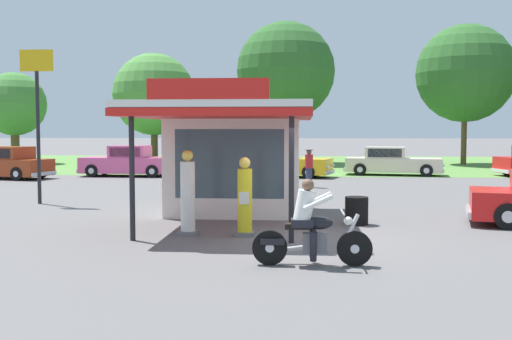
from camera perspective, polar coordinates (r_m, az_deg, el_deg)
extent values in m
plane|color=#5B5959|center=(13.96, 4.00, -6.38)|extent=(300.00, 300.00, 0.00)
cube|color=#56843D|center=(43.80, 4.43, 0.60)|extent=(120.00, 24.00, 0.01)
cube|color=silver|center=(18.05, -1.93, 0.66)|extent=(3.72, 3.00, 2.94)
cube|color=#384C56|center=(16.58, -2.51, 0.58)|extent=(2.98, 0.05, 1.88)
cube|color=silver|center=(16.36, -2.62, 5.76)|extent=(4.42, 6.88, 0.16)
cube|color=red|center=(16.35, -2.61, 5.13)|extent=(4.42, 6.88, 0.18)
cube|color=red|center=(13.00, -4.53, 7.57)|extent=(2.61, 0.08, 0.44)
cylinder|color=black|center=(13.22, 3.33, -0.51)|extent=(0.12, 0.12, 2.94)
cylinder|color=black|center=(13.76, -11.50, -0.42)|extent=(0.12, 0.12, 2.94)
cube|color=slate|center=(14.43, -6.35, -5.85)|extent=(0.44, 0.44, 0.10)
cylinder|color=silver|center=(14.31, -6.38, -2.45)|extent=(0.34, 0.34, 1.62)
cube|color=white|center=(14.13, -6.52, -2.21)|extent=(0.22, 0.02, 0.28)
sphere|color=#EACC4C|center=(14.24, -6.41, 1.35)|extent=(0.26, 0.26, 0.26)
cube|color=slate|center=(14.24, -1.05, -5.96)|extent=(0.44, 0.44, 0.10)
cylinder|color=yellow|center=(14.13, -1.05, -2.84)|extent=(0.34, 0.34, 1.46)
cube|color=white|center=(13.94, -1.13, -2.63)|extent=(0.22, 0.02, 0.28)
sphere|color=#EACC4C|center=(14.06, -1.06, 0.68)|extent=(0.26, 0.26, 0.26)
cylinder|color=black|center=(11.26, 9.18, -7.24)|extent=(0.64, 0.12, 0.64)
cylinder|color=silver|center=(11.26, 9.18, -7.24)|extent=(0.16, 0.12, 0.16)
cylinder|color=black|center=(11.20, 1.29, -7.25)|extent=(0.64, 0.12, 0.64)
cylinder|color=silver|center=(11.20, 1.29, -7.25)|extent=(0.16, 0.12, 0.16)
ellipsoid|color=black|center=(11.13, 5.78, -4.94)|extent=(0.57, 0.25, 0.24)
cube|color=#59595E|center=(11.19, 5.51, -6.76)|extent=(0.45, 0.25, 0.36)
cube|color=black|center=(11.13, 3.97, -5.24)|extent=(0.49, 0.27, 0.10)
cylinder|color=silver|center=(11.20, 8.69, -5.84)|extent=(0.37, 0.08, 0.71)
cylinder|color=silver|center=(11.13, 8.09, -3.91)|extent=(0.05, 0.70, 0.04)
sphere|color=silver|center=(11.16, 8.60, -4.73)|extent=(0.16, 0.16, 0.16)
cube|color=black|center=(11.18, 1.55, -6.65)|extent=(0.44, 0.19, 0.12)
cylinder|color=silver|center=(11.34, 3.44, -7.32)|extent=(0.71, 0.10, 0.18)
cube|color=black|center=(11.12, 4.33, -4.94)|extent=(0.41, 0.35, 0.14)
cylinder|color=black|center=(11.35, 5.32, -6.81)|extent=(0.13, 0.23, 0.56)
cylinder|color=black|center=(11.03, 5.38, -7.12)|extent=(0.13, 0.23, 0.56)
cylinder|color=white|center=(11.07, 4.55, -3.33)|extent=(0.42, 0.33, 0.60)
sphere|color=brown|center=(11.04, 4.87, -1.40)|extent=(0.22, 0.22, 0.22)
cylinder|color=white|center=(11.27, 5.75, -2.78)|extent=(0.54, 0.10, 0.31)
cylinder|color=white|center=(10.88, 5.84, -3.03)|extent=(0.54, 0.10, 0.31)
cube|color=silver|center=(17.07, 19.24, -3.69)|extent=(0.50, 1.76, 0.18)
cylinder|color=black|center=(17.99, 21.93, -3.28)|extent=(0.69, 0.34, 0.66)
cylinder|color=silver|center=(17.99, 21.93, -3.28)|extent=(0.34, 0.28, 0.30)
cylinder|color=black|center=(16.26, 22.44, -4.03)|extent=(0.69, 0.34, 0.66)
cylinder|color=silver|center=(16.26, 22.44, -4.03)|extent=(0.34, 0.28, 0.30)
cube|color=gold|center=(31.72, 2.17, 0.41)|extent=(5.63, 3.19, 0.79)
cube|color=gold|center=(31.76, 1.74, 1.67)|extent=(2.55, 2.18, 0.60)
cube|color=#283847|center=(31.45, 3.61, 1.65)|extent=(0.42, 1.44, 0.48)
cube|color=#283847|center=(32.55, 2.18, 1.73)|extent=(1.81, 0.50, 0.45)
cube|color=#283847|center=(30.98, 1.28, 1.62)|extent=(1.81, 0.50, 0.45)
cube|color=silver|center=(31.05, 6.91, -0.20)|extent=(0.58, 1.78, 0.18)
cube|color=silver|center=(32.63, -2.35, 0.02)|extent=(0.58, 1.78, 0.18)
sphere|color=white|center=(31.62, 7.17, 0.45)|extent=(0.18, 0.18, 0.18)
sphere|color=white|center=(30.44, 6.69, 0.32)|extent=(0.18, 0.18, 0.18)
cylinder|color=black|center=(32.11, 5.72, 0.00)|extent=(0.69, 0.36, 0.66)
cylinder|color=silver|center=(32.11, 5.72, 0.00)|extent=(0.34, 0.29, 0.30)
cylinder|color=black|center=(30.39, 4.93, -0.21)|extent=(0.69, 0.36, 0.66)
cylinder|color=silver|center=(30.39, 4.93, -0.21)|extent=(0.34, 0.29, 0.30)
cylinder|color=black|center=(33.15, -0.36, 0.14)|extent=(0.69, 0.36, 0.66)
cylinder|color=silver|center=(33.15, -0.36, 0.14)|extent=(0.34, 0.29, 0.30)
cylinder|color=black|center=(31.49, -1.46, -0.06)|extent=(0.69, 0.36, 0.66)
cylinder|color=silver|center=(31.49, -1.46, -0.06)|extent=(0.34, 0.29, 0.30)
cube|color=#E55993|center=(32.78, -11.89, 0.47)|extent=(4.76, 2.10, 0.82)
cube|color=#E55993|center=(32.70, -11.68, 1.71)|extent=(1.95, 1.77, 0.61)
cube|color=#283847|center=(33.01, -13.21, 1.71)|extent=(0.09, 1.52, 0.49)
cube|color=#283847|center=(31.91, -12.15, 1.65)|extent=(1.61, 0.08, 0.47)
cube|color=#283847|center=(33.50, -11.23, 1.77)|extent=(1.61, 0.08, 0.47)
cube|color=silver|center=(33.63, -15.73, 0.00)|extent=(0.18, 1.85, 0.18)
cube|color=silver|center=(32.13, -7.86, -0.07)|extent=(0.18, 1.85, 0.18)
sphere|color=white|center=(33.04, -16.17, 0.49)|extent=(0.18, 0.18, 0.18)
sphere|color=white|center=(34.19, -15.36, 0.61)|extent=(0.18, 0.18, 0.18)
cylinder|color=black|center=(32.49, -15.07, -0.07)|extent=(0.67, 0.22, 0.66)
cylinder|color=silver|center=(32.49, -15.07, -0.07)|extent=(0.30, 0.23, 0.30)
cylinder|color=black|center=(34.19, -13.94, 0.14)|extent=(0.67, 0.22, 0.66)
cylinder|color=silver|center=(34.19, -13.94, 0.14)|extent=(0.30, 0.23, 0.30)
cylinder|color=black|center=(31.45, -9.65, -0.12)|extent=(0.67, 0.22, 0.66)
cylinder|color=silver|center=(31.45, -9.65, -0.12)|extent=(0.30, 0.23, 0.30)
cylinder|color=black|center=(33.20, -8.77, 0.10)|extent=(0.67, 0.22, 0.66)
cylinder|color=silver|center=(33.20, -8.77, 0.10)|extent=(0.30, 0.23, 0.30)
cube|color=silver|center=(34.27, 21.85, -0.07)|extent=(0.47, 1.78, 0.18)
cylinder|color=black|center=(35.44, 22.35, 0.09)|extent=(0.69, 0.32, 0.66)
cylinder|color=silver|center=(35.44, 22.35, 0.09)|extent=(0.33, 0.27, 0.30)
cube|color=#993819|center=(33.12, -22.67, 0.28)|extent=(5.31, 3.05, 0.81)
cube|color=#993819|center=(32.81, -22.16, 1.50)|extent=(2.40, 2.13, 0.61)
cube|color=#283847|center=(33.45, -21.23, 1.56)|extent=(1.71, 0.44, 0.46)
cube|color=silver|center=(31.53, -19.19, -0.32)|extent=(0.55, 1.80, 0.18)
cylinder|color=black|center=(31.35, -21.39, -0.34)|extent=(0.69, 0.35, 0.66)
cylinder|color=silver|center=(31.35, -21.39, -0.34)|extent=(0.34, 0.28, 0.30)
cylinder|color=black|center=(32.75, -19.38, -0.12)|extent=(0.69, 0.35, 0.66)
cylinder|color=silver|center=(32.75, -19.38, -0.12)|extent=(0.34, 0.28, 0.30)
cube|color=beige|center=(33.57, 12.69, 0.47)|extent=(5.22, 2.61, 0.74)
cube|color=beige|center=(33.55, 11.96, 1.61)|extent=(2.30, 1.92, 0.59)
cube|color=#283847|center=(33.53, 13.69, 1.59)|extent=(0.27, 1.41, 0.47)
cube|color=#283847|center=(34.34, 12.00, 1.66)|extent=(1.74, 0.31, 0.45)
cube|color=#283847|center=(32.76, 11.91, 1.56)|extent=(1.74, 0.31, 0.45)
cube|color=silver|center=(33.63, 16.98, -0.03)|extent=(0.40, 1.73, 0.18)
cube|color=silver|center=(33.73, 8.39, 0.11)|extent=(0.40, 1.73, 0.18)
sphere|color=white|center=(34.19, 16.96, 0.52)|extent=(0.18, 0.18, 0.18)
sphere|color=white|center=(33.03, 17.06, 0.40)|extent=(0.18, 0.18, 0.18)
cylinder|color=black|center=(34.44, 15.53, 0.14)|extent=(0.68, 0.30, 0.66)
cylinder|color=silver|center=(34.44, 15.53, 0.14)|extent=(0.33, 0.27, 0.30)
cylinder|color=black|center=(32.74, 15.62, -0.05)|extent=(0.68, 0.30, 0.66)
cylinder|color=silver|center=(32.74, 15.62, -0.05)|extent=(0.33, 0.27, 0.30)
cylinder|color=black|center=(34.51, 9.90, 0.23)|extent=(0.68, 0.30, 0.66)
cylinder|color=silver|center=(34.51, 9.90, 0.23)|extent=(0.33, 0.27, 0.30)
cylinder|color=black|center=(32.81, 9.69, 0.05)|extent=(0.68, 0.30, 0.66)
cylinder|color=silver|center=(32.81, 9.69, 0.05)|extent=(0.33, 0.27, 0.30)
cylinder|color=#2D3351|center=(26.02, 4.96, -0.72)|extent=(0.26, 0.26, 0.82)
cylinder|color=#B21E23|center=(25.97, 4.97, 0.82)|extent=(0.34, 0.34, 0.58)
sphere|color=brown|center=(25.96, 4.97, 1.71)|extent=(0.22, 0.22, 0.22)
cylinder|color=black|center=(25.95, 4.97, 1.88)|extent=(0.36, 0.36, 0.02)
cylinder|color=#2D3351|center=(23.02, 2.24, -1.20)|extent=(0.26, 0.26, 0.90)
cylinder|color=black|center=(22.97, 2.25, 0.70)|extent=(0.34, 0.34, 0.64)
sphere|color=brown|center=(22.95, 2.25, 1.79)|extent=(0.24, 0.24, 0.24)
cylinder|color=black|center=(22.94, 2.25, 2.01)|extent=(0.39, 0.39, 0.02)
cylinder|color=brown|center=(44.16, 2.76, 3.22)|extent=(0.39, 0.39, 3.98)
sphere|color=#2D6028|center=(44.36, 2.78, 9.21)|extent=(7.05, 7.05, 7.05)
sphere|color=#2D6028|center=(44.59, 3.54, 8.27)|extent=(4.31, 4.31, 4.31)
cylinder|color=brown|center=(46.99, -21.55, 2.12)|extent=(0.60, 0.60, 2.56)
sphere|color=#427F38|center=(47.01, -21.63, 5.75)|extent=(4.51, 4.51, 4.51)
cylinder|color=brown|center=(47.06, -9.46, 2.47)|extent=(0.52, 0.52, 2.77)
sphere|color=#4C893D|center=(47.12, -9.51, 6.98)|extent=(6.20, 6.20, 6.20)
sphere|color=#4C893D|center=(46.17, -8.95, 6.28)|extent=(4.56, 4.56, 4.56)
cylinder|color=brown|center=(45.05, 18.83, 2.90)|extent=(0.38, 0.38, 3.79)
sphere|color=#2D6028|center=(45.21, 18.95, 8.53)|extent=(6.77, 6.77, 6.77)
sphere|color=#2D6028|center=(44.61, 19.30, 7.71)|extent=(4.36, 4.36, 4.36)
cylinder|color=black|center=(21.39, -19.65, 2.84)|extent=(0.12, 0.12, 4.36)
cube|color=gold|center=(21.50, -19.80, 9.60)|extent=(1.10, 0.08, 0.70)
cylinder|color=black|center=(16.11, 9.36, -4.72)|extent=(0.60, 0.60, 0.18)
cylinder|color=black|center=(16.09, 9.37, -4.08)|extent=(0.60, 0.60, 0.18)
cylinder|color=black|center=(16.06, 9.37, -3.45)|extent=(0.60, 0.60, 0.18)
cylinder|color=black|center=(16.04, 9.38, -2.81)|extent=(0.60, 0.60, 0.18)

